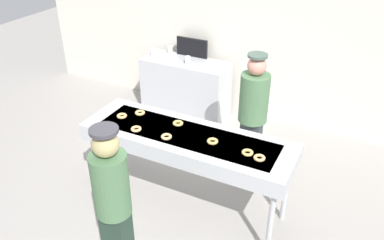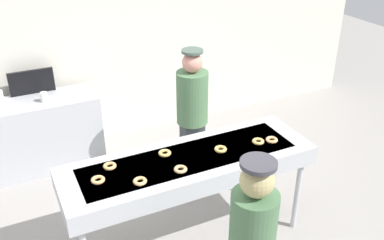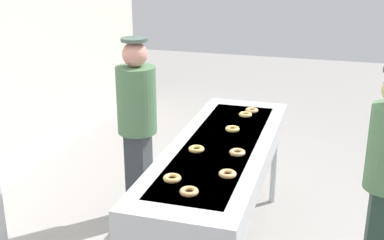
# 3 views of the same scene
# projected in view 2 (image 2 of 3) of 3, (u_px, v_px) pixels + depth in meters

# --- Properties ---
(ground_plane) EXTENTS (16.00, 16.00, 0.00)m
(ground_plane) POSITION_uv_depth(u_px,v_px,m) (189.00, 240.00, 4.33)
(ground_plane) COLOR #9E9993
(back_wall) EXTENTS (8.00, 0.12, 3.06)m
(back_wall) POSITION_uv_depth(u_px,v_px,m) (109.00, 30.00, 5.58)
(back_wall) COLOR silver
(back_wall) RESTS_ON ground
(fryer_conveyor) EXTENTS (2.34, 0.74, 0.99)m
(fryer_conveyor) POSITION_uv_depth(u_px,v_px,m) (189.00, 166.00, 3.91)
(fryer_conveyor) COLOR #B7BABF
(fryer_conveyor) RESTS_ON ground
(glazed_donut_0) EXTENTS (0.13, 0.13, 0.03)m
(glazed_donut_0) POSITION_uv_depth(u_px,v_px,m) (165.00, 153.00, 3.90)
(glazed_donut_0) COLOR #E6BA5E
(glazed_donut_0) RESTS_ON fryer_conveyor
(glazed_donut_1) EXTENTS (0.15, 0.15, 0.03)m
(glazed_donut_1) POSITION_uv_depth(u_px,v_px,m) (140.00, 181.00, 3.52)
(glazed_donut_1) COLOR #EBB06C
(glazed_donut_1) RESTS_ON fryer_conveyor
(glazed_donut_2) EXTENTS (0.16, 0.16, 0.03)m
(glazed_donut_2) POSITION_uv_depth(u_px,v_px,m) (110.00, 166.00, 3.72)
(glazed_donut_2) COLOR #EFB966
(glazed_donut_2) RESTS_ON fryer_conveyor
(glazed_donut_3) EXTENTS (0.14, 0.14, 0.03)m
(glazed_donut_3) POSITION_uv_depth(u_px,v_px,m) (272.00, 140.00, 4.11)
(glazed_donut_3) COLOR #EDAE70
(glazed_donut_3) RESTS_ON fryer_conveyor
(glazed_donut_4) EXTENTS (0.16, 0.16, 0.03)m
(glazed_donut_4) POSITION_uv_depth(u_px,v_px,m) (98.00, 180.00, 3.54)
(glazed_donut_4) COLOR #E9AE6A
(glazed_donut_4) RESTS_ON fryer_conveyor
(glazed_donut_5) EXTENTS (0.13, 0.13, 0.03)m
(glazed_donut_5) POSITION_uv_depth(u_px,v_px,m) (180.00, 169.00, 3.67)
(glazed_donut_5) COLOR tan
(glazed_donut_5) RESTS_ON fryer_conveyor
(glazed_donut_6) EXTENTS (0.16, 0.16, 0.03)m
(glazed_donut_6) POSITION_uv_depth(u_px,v_px,m) (258.00, 141.00, 4.09)
(glazed_donut_6) COLOR #E2BB64
(glazed_donut_6) RESTS_ON fryer_conveyor
(glazed_donut_7) EXTENTS (0.16, 0.16, 0.03)m
(glazed_donut_7) POSITION_uv_depth(u_px,v_px,m) (221.00, 149.00, 3.96)
(glazed_donut_7) COLOR #E8BB5F
(glazed_donut_7) RESTS_ON fryer_conveyor
(worker_baker) EXTENTS (0.35, 0.35, 1.68)m
(worker_baker) POSITION_uv_depth(u_px,v_px,m) (192.00, 112.00, 4.74)
(worker_baker) COLOR #31383C
(worker_baker) RESTS_ON ground
(prep_counter) EXTENTS (1.40, 0.56, 0.93)m
(prep_counter) POSITION_uv_depth(u_px,v_px,m) (43.00, 134.00, 5.31)
(prep_counter) COLOR #B7BABF
(prep_counter) RESTS_ON ground
(paper_cup_1) EXTENTS (0.08, 0.08, 0.12)m
(paper_cup_1) POSITION_uv_depth(u_px,v_px,m) (0.00, 96.00, 5.07)
(paper_cup_1) COLOR white
(paper_cup_1) RESTS_ON prep_counter
(paper_cup_2) EXTENTS (0.08, 0.08, 0.12)m
(paper_cup_2) POSITION_uv_depth(u_px,v_px,m) (44.00, 97.00, 5.03)
(paper_cup_2) COLOR white
(paper_cup_2) RESTS_ON prep_counter
(menu_display) EXTENTS (0.53, 0.04, 0.30)m
(menu_display) POSITION_uv_depth(u_px,v_px,m) (32.00, 82.00, 5.21)
(menu_display) COLOR black
(menu_display) RESTS_ON prep_counter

